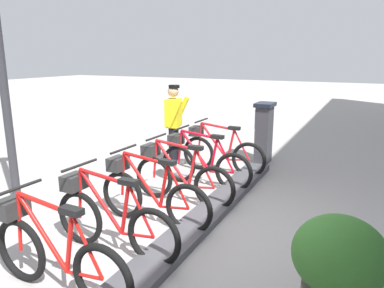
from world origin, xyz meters
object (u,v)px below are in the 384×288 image
planter_bush (338,267)px  bike_docked_0 (219,151)px  bike_docked_1 (201,162)px  bike_docked_3 (149,194)px  bike_docked_4 (109,218)px  payment_kiosk (264,132)px  bike_docked_5 (52,253)px  bike_docked_2 (179,176)px  worker_near_rack (174,122)px

planter_bush → bike_docked_0: bearing=-54.6°
bike_docked_1 → planter_bush: (-2.43, 2.58, 0.11)m
bike_docked_3 → planter_bush: bike_docked_3 is taller
bike_docked_0 → bike_docked_4: 3.32m
planter_bush → bike_docked_4: bearing=-2.2°
bike_docked_0 → planter_bush: bearing=125.4°
planter_bush → bike_docked_3: bearing=-20.8°
bike_docked_1 → bike_docked_3: size_ratio=1.00×
payment_kiosk → bike_docked_1: 2.00m
bike_docked_5 → payment_kiosk: bearing=-96.2°
bike_docked_2 → bike_docked_4: 1.66m
payment_kiosk → planter_bush: size_ratio=1.32×
payment_kiosk → planter_bush: payment_kiosk is taller
bike_docked_1 → planter_bush: bike_docked_1 is taller
bike_docked_1 → payment_kiosk: bearing=-106.8°
bike_docked_2 → planter_bush: (-2.43, 1.75, 0.11)m
bike_docked_1 → worker_near_rack: 1.43m
bike_docked_3 → worker_near_rack: size_ratio=1.04×
bike_docked_1 → bike_docked_4: same height
bike_docked_2 → bike_docked_5: size_ratio=1.00×
payment_kiosk → bike_docked_0: (0.57, 1.07, -0.24)m
payment_kiosk → bike_docked_5: size_ratio=0.74×
bike_docked_0 → bike_docked_3: bearing=90.0°
planter_bush → bike_docked_5: bearing=16.9°
bike_docked_1 → worker_near_rack: worker_near_rack is taller
payment_kiosk → bike_docked_5: payment_kiosk is taller
bike_docked_4 → worker_near_rack: worker_near_rack is taller
bike_docked_1 → bike_docked_5: (0.00, 3.32, 0.00)m
bike_docked_5 → worker_near_rack: worker_near_rack is taller
payment_kiosk → bike_docked_0: size_ratio=0.74×
payment_kiosk → bike_docked_0: bearing=61.9°
bike_docked_5 → planter_bush: bike_docked_5 is taller
bike_docked_0 → bike_docked_1: (0.00, 0.83, 0.00)m
bike_docked_3 → planter_bush: bearing=159.2°
bike_docked_0 → planter_bush: size_ratio=1.77×
bike_docked_1 → bike_docked_5: size_ratio=1.00×
payment_kiosk → bike_docked_2: (0.57, 2.73, -0.24)m
bike_docked_5 → planter_bush: (-2.43, -0.74, 0.11)m
worker_near_rack → bike_docked_4: bearing=106.8°
bike_docked_2 → bike_docked_5: bearing=90.0°
bike_docked_3 → payment_kiosk: bearing=-99.1°
worker_near_rack → planter_bush: bearing=134.9°
payment_kiosk → worker_near_rack: bearing=32.7°
bike_docked_0 → planter_bush: (-2.43, 3.42, 0.11)m
bike_docked_4 → planter_bush: (-2.43, 0.09, 0.11)m
bike_docked_3 → planter_bush: 2.60m
payment_kiosk → bike_docked_4: (0.57, 4.39, -0.24)m
bike_docked_3 → bike_docked_4: (0.00, 0.83, 0.00)m
worker_near_rack → bike_docked_5: bearing=103.6°
bike_docked_5 → bike_docked_1: bearing=-90.0°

